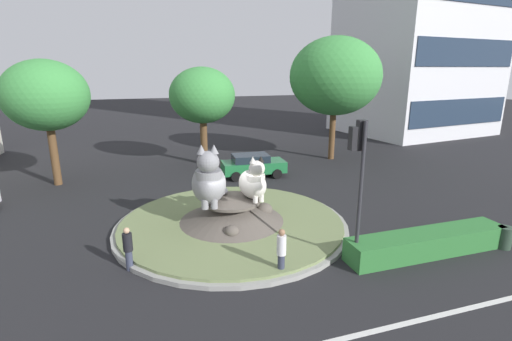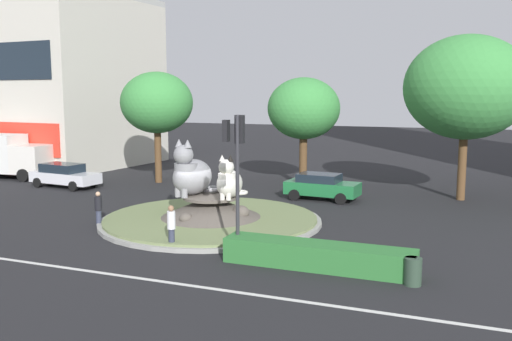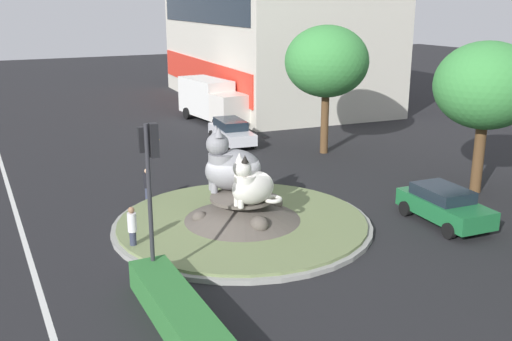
% 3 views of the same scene
% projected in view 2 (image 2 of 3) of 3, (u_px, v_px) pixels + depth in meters
% --- Properties ---
extents(ground_plane, '(160.00, 160.00, 0.00)m').
position_uv_depth(ground_plane, '(211.00, 223.00, 26.63)').
color(ground_plane, black).
extents(lane_centreline, '(112.00, 0.20, 0.01)m').
position_uv_depth(lane_centreline, '(105.00, 273.00, 19.11)').
color(lane_centreline, silver).
rests_on(lane_centreline, ground).
extents(roundabout_island, '(10.54, 10.54, 1.28)m').
position_uv_depth(roundabout_island, '(211.00, 214.00, 26.58)').
color(roundabout_island, gray).
rests_on(roundabout_island, ground).
extents(cat_statue_grey, '(2.17, 2.83, 2.72)m').
position_uv_depth(cat_statue_grey, '(191.00, 174.00, 26.61)').
color(cat_statue_grey, gray).
rests_on(cat_statue_grey, roundabout_island).
extents(cat_statue_white, '(1.34, 2.18, 2.06)m').
position_uv_depth(cat_statue_white, '(229.00, 182.00, 25.89)').
color(cat_statue_white, silver).
rests_on(cat_statue_white, roundabout_island).
extents(traffic_light_mast, '(0.72, 0.52, 5.34)m').
position_uv_depth(traffic_light_mast, '(236.00, 154.00, 20.52)').
color(traffic_light_mast, '#2D2D33').
rests_on(traffic_light_mast, ground).
extents(shophouse_block, '(25.36, 14.54, 14.16)m').
position_uv_depth(shophouse_block, '(12.00, 82.00, 50.17)').
color(shophouse_block, beige).
rests_on(shophouse_block, ground).
extents(clipped_hedge_strip, '(6.80, 1.20, 0.90)m').
position_uv_depth(clipped_hedge_strip, '(318.00, 256.00, 19.63)').
color(clipped_hedge_strip, '#2D7033').
rests_on(clipped_hedge_strip, ground).
extents(broadleaf_tree_behind_island, '(4.76, 4.76, 7.16)m').
position_uv_depth(broadleaf_tree_behind_island, '(304.00, 109.00, 36.61)').
color(broadleaf_tree_behind_island, brown).
rests_on(broadleaf_tree_behind_island, ground).
extents(second_tree_near_tower, '(4.90, 4.90, 7.57)m').
position_uv_depth(second_tree_near_tower, '(157.00, 103.00, 37.90)').
color(second_tree_near_tower, brown).
rests_on(second_tree_near_tower, ground).
extents(third_tree_left, '(6.93, 6.93, 9.39)m').
position_uv_depth(third_tree_left, '(466.00, 88.00, 31.44)').
color(third_tree_left, brown).
rests_on(third_tree_left, ground).
extents(pedestrian_black_shirt, '(0.34, 0.34, 1.64)m').
position_uv_depth(pedestrian_black_shirt, '(98.00, 208.00, 25.71)').
color(pedestrian_black_shirt, '#33384C').
rests_on(pedestrian_black_shirt, ground).
extents(pedestrian_white_shirt, '(0.33, 0.33, 1.76)m').
position_uv_depth(pedestrian_white_shirt, '(171.00, 226.00, 21.98)').
color(pedestrian_white_shirt, '#33384C').
rests_on(pedestrian_white_shirt, ground).
extents(sedan_on_far_lane, '(4.29, 2.25, 1.51)m').
position_uv_depth(sedan_on_far_lane, '(322.00, 186.00, 32.25)').
color(sedan_on_far_lane, '#1E6B38').
rests_on(sedan_on_far_lane, ground).
extents(hatchback_near_shophouse, '(4.95, 2.35, 1.56)m').
position_uv_depth(hatchback_near_shophouse, '(64.00, 175.00, 36.50)').
color(hatchback_near_shophouse, silver).
rests_on(hatchback_near_shophouse, ground).
extents(litter_bin, '(0.56, 0.56, 0.90)m').
position_uv_depth(litter_bin, '(413.00, 272.00, 17.90)').
color(litter_bin, '#2D4233').
rests_on(litter_bin, ground).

